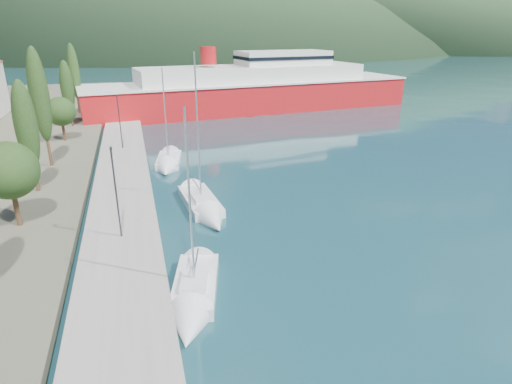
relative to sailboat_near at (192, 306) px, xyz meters
name	(u,v)px	position (x,y,z in m)	size (l,w,h in m)	color
ground	(156,80)	(5.48, 113.03, -0.30)	(1400.00, 1400.00, 0.00)	#183F48
quay	(123,188)	(-3.52, 19.03, 0.10)	(5.00, 88.00, 0.80)	gray
tree_row	(38,120)	(-10.50, 24.77, 5.61)	(3.98, 65.16, 11.65)	#47301E
lamp_posts	(116,187)	(-3.52, 8.94, 3.78)	(0.15, 46.45, 6.06)	#2D2D33
sailboat_near	(192,306)	(0.00, 0.00, 0.00)	(4.14, 8.18, 11.27)	silver
sailboat_mid	(207,212)	(2.88, 11.96, 0.01)	(3.17, 9.34, 13.20)	silver
sailboat_far	(168,166)	(1.00, 25.18, 0.01)	(3.69, 7.89, 11.15)	silver
ferry	(254,90)	(19.51, 56.99, 3.26)	(60.04, 19.78, 11.71)	red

